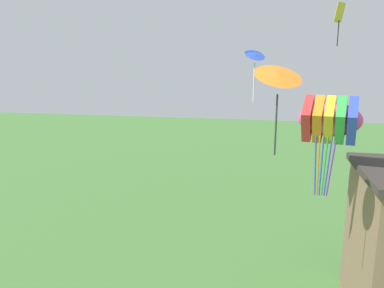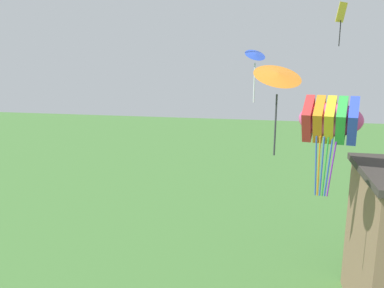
{
  "view_description": "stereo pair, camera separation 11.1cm",
  "coord_description": "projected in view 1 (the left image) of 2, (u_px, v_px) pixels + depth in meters",
  "views": [
    {
      "loc": [
        2.49,
        -3.16,
        9.31
      ],
      "look_at": [
        0.0,
        8.93,
        6.64
      ],
      "focal_mm": 35.0,
      "sensor_mm": 36.0,
      "label": 1
    },
    {
      "loc": [
        2.59,
        -3.14,
        9.31
      ],
      "look_at": [
        0.0,
        8.93,
        6.64
      ],
      "focal_mm": 35.0,
      "sensor_mm": 36.0,
      "label": 2
    }
  ],
  "objects": [
    {
      "name": "kite_orange_delta",
      "position": [
        278.0,
        76.0,
        10.07
      ],
      "size": [
        1.69,
        1.64,
        2.57
      ],
      "color": "orange"
    },
    {
      "name": "kite_blue_delta",
      "position": [
        255.0,
        57.0,
        12.88
      ],
      "size": [
        0.95,
        0.92,
        1.87
      ],
      "color": "blue"
    },
    {
      "name": "kite_yellow_diamond",
      "position": [
        339.0,
        17.0,
        18.76
      ],
      "size": [
        0.6,
        0.66,
        2.11
      ],
      "color": "yellow"
    },
    {
      "name": "kite_rainbow_parafoil",
      "position": [
        330.0,
        120.0,
        13.18
      ],
      "size": [
        2.47,
        2.05,
        3.66
      ],
      "color": "#E54C8C"
    }
  ]
}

